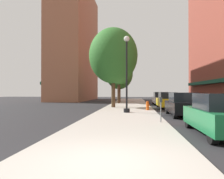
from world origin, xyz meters
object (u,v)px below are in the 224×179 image
at_px(car_yellow, 167,101).
at_px(car_green, 219,115).
at_px(lamppost, 127,72).
at_px(fire_hydrant, 148,105).
at_px(tree_mid, 113,56).
at_px(tree_near, 119,70).
at_px(tree_far, 119,74).
at_px(parking_meter_near, 161,106).
at_px(car_black, 182,105).
at_px(car_silver, 160,99).

bearing_deg(car_yellow, car_green, -92.24).
xyz_separation_m(lamppost, fire_hydrant, (1.73, 2.34, -2.68)).
distance_m(lamppost, car_green, 9.05).
bearing_deg(fire_hydrant, tree_mid, 136.32).
bearing_deg(fire_hydrant, car_yellow, 57.41).
bearing_deg(tree_near, lamppost, -83.24).
height_order(tree_near, car_yellow, tree_near).
xyz_separation_m(fire_hydrant, tree_mid, (-3.30, 3.15, 4.89)).
xyz_separation_m(tree_mid, tree_far, (-0.22, 12.18, -0.89)).
bearing_deg(car_yellow, parking_meter_near, -102.34).
distance_m(car_green, car_black, 6.65).
xyz_separation_m(lamppost, parking_meter_near, (1.97, -5.18, -2.25)).
relative_size(car_green, car_yellow, 1.00).
bearing_deg(tree_far, car_green, -77.36).
bearing_deg(car_black, car_green, -88.02).
bearing_deg(tree_near, parking_meter_near, -79.03).
bearing_deg(tree_mid, tree_far, 91.04).
xyz_separation_m(car_yellow, car_silver, (0.00, 6.07, 0.00)).
height_order(tree_near, car_green, tree_near).
relative_size(fire_hydrant, tree_mid, 0.10).
distance_m(parking_meter_near, tree_near, 18.75).
bearing_deg(car_black, lamppost, 165.75).
xyz_separation_m(fire_hydrant, car_green, (2.19, -10.14, 0.29)).
relative_size(parking_meter_near, car_silver, 0.30).
distance_m(tree_near, tree_far, 4.83).
bearing_deg(parking_meter_near, car_green, -53.31).
relative_size(tree_mid, car_silver, 1.90).
distance_m(tree_mid, car_yellow, 7.17).
xyz_separation_m(parking_meter_near, car_yellow, (1.95, 10.94, -0.14)).
relative_size(fire_hydrant, tree_near, 0.12).
height_order(tree_mid, car_green, tree_mid).
height_order(lamppost, tree_mid, tree_mid).
xyz_separation_m(tree_near, tree_far, (-0.27, 4.82, -0.21)).
height_order(car_green, car_black, same).
height_order(tree_far, car_green, tree_far).
height_order(lamppost, tree_far, tree_far).
bearing_deg(car_yellow, lamppost, -126.45).
distance_m(lamppost, tree_mid, 6.12).
distance_m(parking_meter_near, car_silver, 17.12).
bearing_deg(car_green, car_black, 87.73).
bearing_deg(car_black, parking_meter_near, -113.80).
xyz_separation_m(fire_hydrant, tree_far, (-3.52, 15.33, 4.00)).
relative_size(car_black, car_yellow, 1.00).
distance_m(car_yellow, car_silver, 6.07).
height_order(parking_meter_near, tree_mid, tree_mid).
relative_size(lamppost, parking_meter_near, 4.50).
bearing_deg(car_silver, parking_meter_near, -95.93).
bearing_deg(tree_far, fire_hydrant, -77.07).
relative_size(tree_near, car_silver, 1.56).
bearing_deg(car_yellow, tree_far, 113.38).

